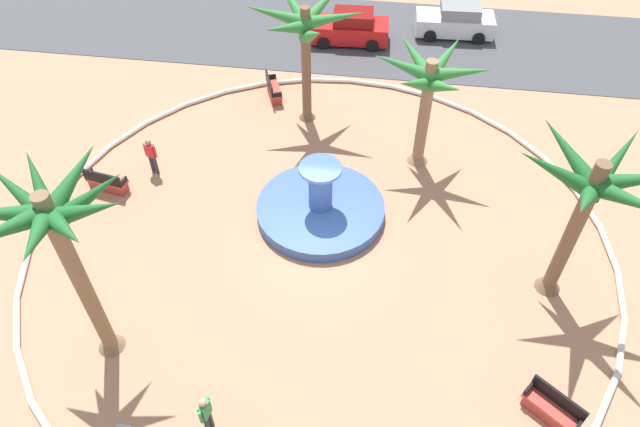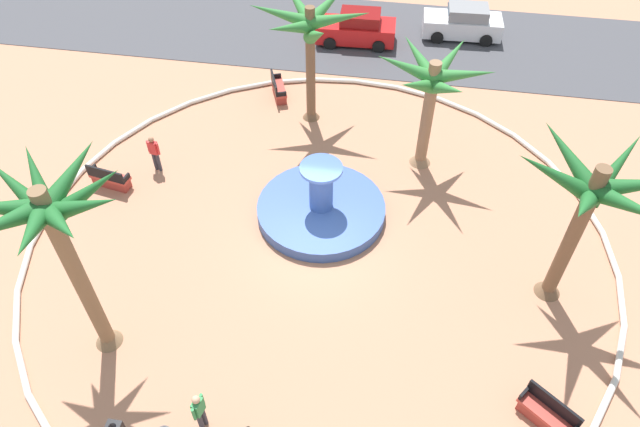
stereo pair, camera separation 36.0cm
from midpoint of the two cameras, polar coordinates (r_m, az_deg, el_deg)
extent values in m
plane|color=tan|center=(20.64, -0.52, -2.74)|extent=(80.00, 80.00, 0.00)
torus|color=silver|center=(20.57, -0.52, -2.56)|extent=(20.52, 20.52, 0.20)
cube|color=#424247|center=(32.17, 3.51, 17.11)|extent=(48.00, 8.00, 0.03)
cylinder|color=#38569E|center=(21.39, -0.44, 0.37)|extent=(4.72, 4.72, 0.45)
cylinder|color=teal|center=(21.42, -0.44, 0.30)|extent=(4.15, 4.15, 0.34)
cylinder|color=#38569E|center=(20.62, -0.45, 2.50)|extent=(0.85, 0.85, 1.75)
cylinder|color=#3D5FAD|center=(19.99, -0.47, 4.45)|extent=(1.51, 1.51, 0.12)
cylinder|color=#8E6B4C|center=(22.64, 9.75, 9.56)|extent=(0.45, 0.45, 4.60)
cone|color=#8E6B4C|center=(23.89, 9.15, 5.61)|extent=(0.86, 0.86, 0.50)
cone|color=#337F38|center=(21.49, 13.21, 13.33)|extent=(2.28, 0.85, 1.12)
cone|color=#337F38|center=(22.35, 11.76, 14.80)|extent=(1.57, 2.21, 1.21)
cone|color=#337F38|center=(22.24, 8.87, 15.06)|extent=(1.75, 2.13, 1.20)
cone|color=#337F38|center=(21.55, 7.62, 14.19)|extent=(2.25, 0.67, 1.17)
cone|color=#337F38|center=(20.94, 8.80, 12.45)|extent=(1.70, 2.11, 1.47)
cone|color=#337F38|center=(20.95, 11.62, 12.06)|extent=(1.55, 2.17, 1.47)
cylinder|color=brown|center=(18.78, 23.06, -1.71)|extent=(0.44, 0.44, 5.41)
cone|color=brown|center=(20.53, 21.12, -6.34)|extent=(0.84, 0.84, 0.50)
cone|color=#1E6028|center=(18.22, 26.42, 4.44)|extent=(1.86, 2.20, 1.71)
cone|color=#1E6028|center=(17.77, 22.70, 5.62)|extent=(1.89, 2.30, 1.36)
cone|color=#1E6028|center=(17.09, 21.64, 3.86)|extent=(2.45, 0.76, 1.50)
cone|color=#1E6028|center=(16.52, 24.14, 1.08)|extent=(1.54, 2.41, 1.54)
cone|color=#1E6028|center=(16.88, 27.83, 1.08)|extent=(1.89, 2.30, 1.35)
cylinder|color=brown|center=(16.79, -22.99, -6.22)|extent=(0.43, 0.43, 6.40)
cone|color=brown|center=(19.06, -20.45, -11.71)|extent=(0.82, 0.82, 0.50)
cone|color=#1E6028|center=(14.37, -22.78, 0.23)|extent=(2.14, 0.60, 1.27)
cone|color=#1E6028|center=(14.80, -22.58, 1.36)|extent=(2.07, 1.59, 1.43)
cone|color=#1E6028|center=(15.24, -23.81, 3.13)|extent=(1.08, 2.21, 1.18)
cone|color=#1E6028|center=(15.62, -26.43, 2.28)|extent=(1.68, 2.00, 1.50)
cone|color=#1E6028|center=(15.57, -27.96, 1.64)|extent=(2.14, 1.39, 1.42)
cone|color=#1E6028|center=(14.56, -29.24, -1.43)|extent=(1.50, 2.15, 1.08)
cone|color=#1E6028|center=(14.12, -26.79, -2.03)|extent=(1.18, 2.21, 1.12)
cone|color=#1E6028|center=(14.08, -24.57, -1.38)|extent=(2.01, 1.78, 1.19)
cylinder|color=brown|center=(24.60, -1.79, 14.23)|extent=(0.39, 0.39, 5.14)
cone|color=brown|center=(25.90, -1.67, 9.86)|extent=(0.75, 0.75, 0.50)
cone|color=#337F38|center=(23.31, 1.01, 18.66)|extent=(2.48, 0.64, 1.20)
cone|color=#337F38|center=(24.31, -0.15, 19.95)|extent=(1.66, 2.43, 1.15)
cone|color=#337F38|center=(24.43, -3.21, 20.00)|extent=(1.90, 2.32, 1.16)
cone|color=#337F38|center=(23.60, -4.88, 18.91)|extent=(2.50, 0.80, 1.17)
cone|color=#337F38|center=(22.79, -3.84, 17.68)|extent=(1.73, 2.39, 1.33)
cone|color=#337F38|center=(22.76, -1.19, 17.10)|extent=(1.48, 2.36, 1.73)
cube|color=#B73D33|center=(23.71, -20.61, 3.05)|extent=(1.66, 0.77, 0.12)
cube|color=black|center=(23.41, -21.06, 3.25)|extent=(1.59, 0.36, 0.50)
cube|color=#9C342B|center=(23.87, -20.45, 2.60)|extent=(1.53, 0.71, 0.39)
cube|color=black|center=(24.04, -22.15, 3.64)|extent=(0.16, 0.46, 0.24)
cube|color=black|center=(23.22, -19.19, 2.94)|extent=(0.16, 0.46, 0.24)
cube|color=#B73D33|center=(17.77, 21.25, -17.44)|extent=(1.57, 1.37, 0.12)
cube|color=black|center=(17.63, 21.86, -16.52)|extent=(1.32, 1.04, 0.50)
cube|color=#9C342B|center=(17.99, 21.02, -17.82)|extent=(1.45, 1.26, 0.39)
cube|color=black|center=(17.63, 23.51, -18.57)|extent=(0.34, 0.41, 0.24)
cube|color=black|center=(17.70, 19.27, -15.88)|extent=(0.34, 0.41, 0.24)
cube|color=#B73D33|center=(27.17, -4.92, 12.14)|extent=(1.05, 1.67, 0.12)
cube|color=black|center=(26.98, -5.41, 12.61)|extent=(0.66, 1.52, 0.50)
cube|color=#9C342B|center=(27.31, -4.88, 11.70)|extent=(0.96, 1.54, 0.39)
cube|color=black|center=(27.72, -5.21, 13.22)|extent=(0.45, 0.24, 0.24)
cube|color=black|center=(26.47, -4.65, 11.52)|extent=(0.45, 0.24, 0.24)
cylinder|color=#33333D|center=(16.82, -11.69, -19.66)|extent=(0.14, 0.14, 0.86)
cylinder|color=#33333D|center=(16.87, -11.39, -19.16)|extent=(0.14, 0.14, 0.86)
cube|color=#338C4C|center=(16.22, -11.92, -18.36)|extent=(0.27, 0.37, 0.56)
sphere|color=tan|center=(15.86, -12.14, -17.72)|extent=(0.22, 0.22, 0.22)
cylinder|color=#338C4C|center=(16.15, -12.31, -19.00)|extent=(0.09, 0.09, 0.53)
cylinder|color=#338C4C|center=(16.29, -11.53, -17.72)|extent=(0.09, 0.09, 0.53)
cylinder|color=#33333D|center=(23.95, -16.61, 4.71)|extent=(0.14, 0.14, 0.85)
cylinder|color=#33333D|center=(23.86, -16.25, 4.62)|extent=(0.14, 0.14, 0.85)
cube|color=red|center=(23.47, -16.79, 5.96)|extent=(0.37, 0.26, 0.56)
sphere|color=#9E7051|center=(23.23, -16.99, 6.71)|extent=(0.22, 0.22, 0.22)
cylinder|color=red|center=(23.58, -17.24, 6.06)|extent=(0.09, 0.09, 0.53)
cylinder|color=red|center=(23.36, -16.33, 5.86)|extent=(0.09, 0.09, 0.53)
cube|color=red|center=(31.26, 2.53, 17.53)|extent=(4.07, 1.87, 0.90)
cube|color=maroon|center=(30.91, 2.96, 18.69)|extent=(2.06, 1.53, 0.60)
cube|color=#333D47|center=(30.99, 1.21, 18.66)|extent=(0.35, 1.37, 0.51)
cylinder|color=black|center=(30.75, -0.01, 16.38)|extent=(0.65, 0.25, 0.64)
cylinder|color=black|center=(32.23, 0.31, 17.87)|extent=(0.65, 0.25, 0.64)
cylinder|color=black|center=(30.64, 4.80, 16.10)|extent=(0.65, 0.25, 0.64)
cylinder|color=black|center=(32.12, 4.93, 17.60)|extent=(0.65, 0.25, 0.64)
cube|color=silver|center=(32.59, 12.73, 17.74)|extent=(4.07, 1.88, 0.90)
cube|color=gray|center=(32.29, 13.32, 18.84)|extent=(2.06, 1.53, 0.60)
cube|color=#333D47|center=(32.22, 11.63, 18.89)|extent=(0.35, 1.37, 0.51)
cylinder|color=black|center=(31.86, 10.43, 16.77)|extent=(0.65, 0.25, 0.64)
cylinder|color=black|center=(33.36, 10.34, 18.18)|extent=(0.65, 0.25, 0.64)
cylinder|color=black|center=(32.18, 15.00, 16.28)|extent=(0.65, 0.25, 0.64)
cylinder|color=black|center=(33.66, 14.74, 17.70)|extent=(0.65, 0.25, 0.64)
camera|label=1|loc=(0.18, -90.51, -0.53)|focal=32.56mm
camera|label=2|loc=(0.18, 89.49, 0.53)|focal=32.56mm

